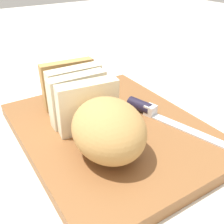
# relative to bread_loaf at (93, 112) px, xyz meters

# --- Properties ---
(ground_plane) EXTENTS (3.00, 3.00, 0.00)m
(ground_plane) POSITION_rel_bread_loaf_xyz_m (0.01, -0.04, -0.07)
(ground_plane) COLOR silver
(cutting_board) EXTENTS (0.39, 0.32, 0.02)m
(cutting_board) POSITION_rel_bread_loaf_xyz_m (0.01, -0.04, -0.06)
(cutting_board) COLOR brown
(cutting_board) RESTS_ON ground_plane
(bread_loaf) EXTENTS (0.28, 0.14, 0.09)m
(bread_loaf) POSITION_rel_bread_loaf_xyz_m (0.00, 0.00, 0.00)
(bread_loaf) COLOR tan
(bread_loaf) RESTS_ON cutting_board
(bread_knife) EXTENTS (0.23, 0.08, 0.02)m
(bread_knife) POSITION_rel_bread_loaf_xyz_m (-0.01, -0.13, -0.04)
(bread_knife) COLOR silver
(bread_knife) RESTS_ON cutting_board
(crumb_near_knife) EXTENTS (0.00, 0.00, 0.00)m
(crumb_near_knife) POSITION_rel_bread_loaf_xyz_m (0.03, -0.04, -0.05)
(crumb_near_knife) COLOR #996633
(crumb_near_knife) RESTS_ON cutting_board
(crumb_near_loaf) EXTENTS (0.00, 0.00, 0.00)m
(crumb_near_loaf) POSITION_rel_bread_loaf_xyz_m (0.03, -0.01, -0.04)
(crumb_near_loaf) COLOR #996633
(crumb_near_loaf) RESTS_ON cutting_board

